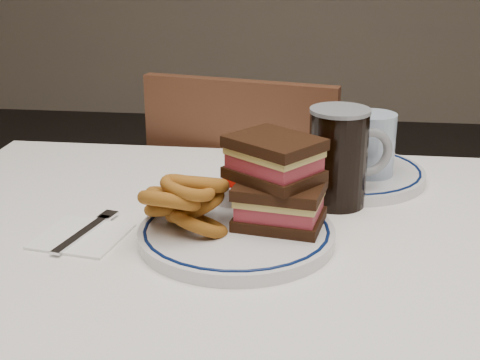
# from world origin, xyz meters

# --- Properties ---
(dining_table) EXTENTS (1.27, 0.87, 0.75)m
(dining_table) POSITION_xyz_m (0.00, 0.00, 0.64)
(dining_table) COLOR white
(dining_table) RESTS_ON floor
(chair_far) EXTENTS (0.49, 0.49, 0.89)m
(chair_far) POSITION_xyz_m (-0.13, 0.56, 0.48)
(chair_far) COLOR #432215
(chair_far) RESTS_ON floor
(main_plate) EXTENTS (0.28, 0.28, 0.02)m
(main_plate) POSITION_xyz_m (-0.10, 0.00, 0.76)
(main_plate) COLOR silver
(main_plate) RESTS_ON dining_table
(reuben_sandwich) EXTENTS (0.16, 0.15, 0.13)m
(reuben_sandwich) POSITION_xyz_m (-0.04, 0.03, 0.83)
(reuben_sandwich) COLOR black
(reuben_sandwich) RESTS_ON main_plate
(onion_rings_main) EXTENTS (0.14, 0.14, 0.12)m
(onion_rings_main) POSITION_xyz_m (-0.17, -0.00, 0.81)
(onion_rings_main) COLOR brown
(onion_rings_main) RESTS_ON main_plate
(ketchup_ramekin) EXTENTS (0.06, 0.06, 0.03)m
(ketchup_ramekin) POSITION_xyz_m (-0.12, 0.10, 0.79)
(ketchup_ramekin) COLOR silver
(ketchup_ramekin) RESTS_ON main_plate
(beer_mug) EXTENTS (0.14, 0.10, 0.16)m
(beer_mug) POSITION_xyz_m (0.05, 0.16, 0.83)
(beer_mug) COLOR black
(beer_mug) RESTS_ON dining_table
(water_glass) EXTENTS (0.08, 0.08, 0.13)m
(water_glass) POSITION_xyz_m (0.11, 0.26, 0.81)
(water_glass) COLOR #A9BFDA
(water_glass) RESTS_ON dining_table
(far_plate) EXTENTS (0.27, 0.27, 0.02)m
(far_plate) POSITION_xyz_m (0.07, 0.28, 0.76)
(far_plate) COLOR silver
(far_plate) RESTS_ON dining_table
(onion_rings_far) EXTENTS (0.13, 0.13, 0.06)m
(onion_rings_far) POSITION_xyz_m (0.06, 0.28, 0.79)
(onion_rings_far) COLOR brown
(onion_rings_far) RESTS_ON far_plate
(napkin_fork) EXTENTS (0.13, 0.16, 0.01)m
(napkin_fork) POSITION_xyz_m (-0.32, -0.02, 0.75)
(napkin_fork) COLOR white
(napkin_fork) RESTS_ON dining_table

